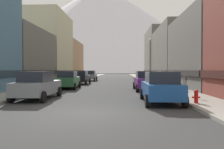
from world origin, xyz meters
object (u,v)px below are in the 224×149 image
car_left_2 (81,77)px  car_left_3 (90,76)px  car_right_0 (161,87)px  trash_bin_right (177,84)px  parking_meter_near (186,83)px  pedestrian_2 (68,76)px  potted_plant_0 (51,80)px  pedestrian_1 (158,78)px  streetlamp_right (150,54)px  car_right_1 (146,81)px  car_left_0 (38,85)px  fire_hydrant_near (196,96)px  pedestrian_0 (160,78)px  car_left_1 (68,80)px

car_left_2 → car_left_3: bearing=90.0°
car_right_0 → trash_bin_right: size_ratio=4.51×
parking_meter_near → pedestrian_2: bearing=124.2°
potted_plant_0 → pedestrian_1: (13.25, 1.53, 0.29)m
car_left_3 → streetlamp_right: streetlamp_right is taller
car_right_0 → car_right_1: size_ratio=1.00×
car_left_0 → pedestrian_1: 17.46m
trash_bin_right → streetlamp_right: 10.41m
parking_meter_near → pedestrian_2: 21.37m
fire_hydrant_near → pedestrian_0: 15.22m
car_left_3 → pedestrian_0: pedestrian_0 is taller
car_right_0 → trash_bin_right: 6.97m
car_left_1 → pedestrian_1: size_ratio=2.79×
car_left_1 → car_left_2: same height
car_left_2 → pedestrian_0: size_ratio=2.58×
parking_meter_near → streetlamp_right: size_ratio=0.23×
car_left_2 → fire_hydrant_near: bearing=-62.3°
car_left_1 → parking_meter_near: 12.15m
parking_meter_near → streetlamp_right: (-0.40, 14.51, 2.97)m
car_left_0 → car_right_1: same height
car_right_1 → trash_bin_right: bearing=-25.4°
car_right_1 → parking_meter_near: 6.22m
trash_bin_right → pedestrian_1: (-0.10, 9.05, 0.25)m
car_right_0 → car_right_1: bearing=90.0°
car_left_1 → fire_hydrant_near: car_left_1 is taller
trash_bin_right → pedestrian_1: size_ratio=0.61×
car_left_1 → pedestrian_0: bearing=25.9°
car_left_2 → parking_meter_near: car_left_2 is taller
fire_hydrant_near → streetlamp_right: size_ratio=0.12×
car_left_1 → pedestrian_0: size_ratio=2.62×
car_left_0 → car_right_1: 9.96m
trash_bin_right → pedestrian_0: 7.69m
car_right_0 → parking_meter_near: (1.95, 1.79, 0.11)m
fire_hydrant_near → trash_bin_right: trash_bin_right is taller
car_left_0 → streetlamp_right: (9.15, 15.04, 3.09)m
car_right_1 → fire_hydrant_near: (1.65, -8.72, -0.37)m
potted_plant_0 → pedestrian_0: pedestrian_0 is taller
parking_meter_near → potted_plant_0: parking_meter_near is taller
car_left_0 → car_left_1: (0.00, 8.04, 0.00)m
car_left_1 → car_left_2: bearing=90.0°
car_right_0 → pedestrian_2: size_ratio=2.61×
pedestrian_1 → pedestrian_2: bearing=162.5°
trash_bin_right → pedestrian_0: (-0.10, 7.69, 0.30)m
car_left_2 → pedestrian_1: bearing=-6.0°
fire_hydrant_near → pedestrian_2: pedestrian_2 is taller
car_left_1 → pedestrian_0: (10.05, 4.87, 0.04)m
car_right_0 → car_right_1: same height
car_right_1 → trash_bin_right: (2.55, -1.21, -0.26)m
pedestrian_1 → car_right_0: bearing=-99.0°
potted_plant_0 → pedestrian_0: bearing=0.7°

